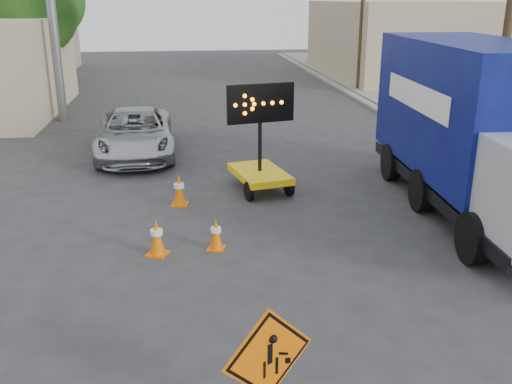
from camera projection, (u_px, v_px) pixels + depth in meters
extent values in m
plane|color=#2D2D30|center=(312.00, 380.00, 7.64)|extent=(100.00, 100.00, 0.00)
cube|color=gray|center=(406.00, 125.00, 22.57)|extent=(0.40, 60.00, 0.12)
cube|color=gray|center=(461.00, 123.00, 22.85)|extent=(4.00, 60.00, 0.15)
cube|color=tan|center=(408.00, 39.00, 36.62)|extent=(10.00, 14.00, 4.60)
cylinder|color=slate|center=(54.00, 36.00, 22.63)|extent=(0.36, 0.36, 6.80)
cylinder|color=slate|center=(43.00, 4.00, 29.53)|extent=(0.44, 0.44, 9.00)
cylinder|color=#4B3520|center=(510.00, 10.00, 16.54)|extent=(0.26, 0.26, 9.00)
cylinder|color=#4B3520|center=(363.00, 4.00, 29.67)|extent=(0.26, 0.26, 9.00)
cylinder|color=#4B3520|center=(43.00, 70.00, 26.77)|extent=(0.28, 0.28, 3.25)
sphere|color=#1D4915|center=(36.00, 13.00, 25.95)|extent=(3.71, 3.71, 3.71)
cylinder|color=#4B3520|center=(55.00, 51.00, 34.10)|extent=(0.28, 0.28, 3.58)
sphere|color=#1D4915|center=(49.00, 2.00, 33.19)|extent=(4.10, 4.10, 4.10)
cube|color=#E36204|center=(268.00, 355.00, 6.52)|extent=(1.12, 0.50, 1.20)
cube|color=black|center=(268.00, 355.00, 6.52)|extent=(1.03, 0.45, 1.12)
cube|color=yellow|center=(260.00, 174.00, 15.04)|extent=(1.59, 2.19, 0.18)
cylinder|color=black|center=(260.00, 132.00, 14.67)|extent=(0.10, 0.10, 2.18)
cube|color=black|center=(260.00, 103.00, 14.43)|extent=(1.76, 0.49, 0.99)
imported|color=#B5B7BC|center=(135.00, 133.00, 18.31)|extent=(2.64, 5.31, 1.44)
cube|color=black|center=(473.00, 188.00, 13.41)|extent=(2.92, 8.29, 0.31)
cube|color=#08064E|center=(466.00, 106.00, 13.59)|extent=(2.92, 6.46, 3.06)
cube|color=#E36204|center=(216.00, 248.00, 11.62)|extent=(0.43, 0.43, 0.03)
cone|color=#E36204|center=(216.00, 233.00, 11.51)|extent=(0.26, 0.26, 0.64)
cylinder|color=silver|center=(216.00, 230.00, 11.48)|extent=(0.22, 0.22, 0.09)
cube|color=#E36204|center=(158.00, 254.00, 11.37)|extent=(0.51, 0.51, 0.03)
cone|color=#E36204|center=(157.00, 236.00, 11.24)|extent=(0.30, 0.30, 0.73)
cylinder|color=silver|center=(156.00, 232.00, 11.22)|extent=(0.25, 0.25, 0.11)
cube|color=#E36204|center=(180.00, 204.00, 14.08)|extent=(0.47, 0.47, 0.03)
cone|color=#E36204|center=(179.00, 189.00, 13.95)|extent=(0.31, 0.31, 0.75)
cylinder|color=silver|center=(179.00, 186.00, 13.92)|extent=(0.25, 0.25, 0.11)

